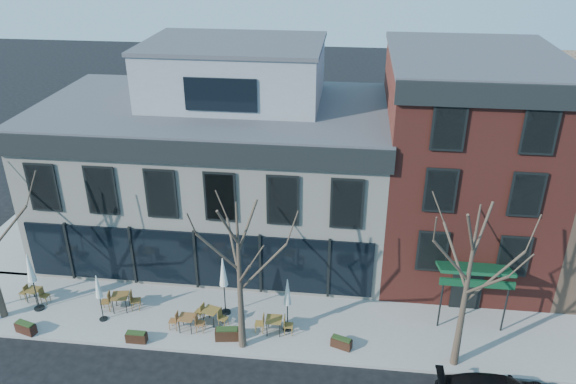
# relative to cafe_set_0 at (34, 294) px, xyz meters

# --- Properties ---
(ground) EXTENTS (120.00, 120.00, 0.00)m
(ground) POSITION_rel_cafe_set_0_xyz_m (7.61, 1.97, -0.57)
(ground) COLOR black
(ground) RESTS_ON ground
(sidewalk_front) EXTENTS (33.50, 4.70, 0.15)m
(sidewalk_front) POSITION_rel_cafe_set_0_xyz_m (10.86, -0.18, -0.50)
(sidewalk_front) COLOR gray
(sidewalk_front) RESTS_ON ground
(sidewalk_side) EXTENTS (4.50, 12.00, 0.15)m
(sidewalk_side) POSITION_rel_cafe_set_0_xyz_m (-3.64, 7.97, -0.50)
(sidewalk_side) COLOR gray
(sidewalk_side) RESTS_ON ground
(corner_building) EXTENTS (18.39, 10.39, 11.10)m
(corner_building) POSITION_rel_cafe_set_0_xyz_m (7.69, 7.03, 4.15)
(corner_building) COLOR beige
(corner_building) RESTS_ON ground
(red_brick_building) EXTENTS (8.20, 11.78, 11.18)m
(red_brick_building) POSITION_rel_cafe_set_0_xyz_m (20.61, 6.95, 5.07)
(red_brick_building) COLOR maroon
(red_brick_building) RESTS_ON ground
(tree_mid) EXTENTS (3.50, 3.55, 7.04)m
(tree_mid) POSITION_rel_cafe_set_0_xyz_m (10.62, -1.94, 3.22)
(tree_mid) COLOR #382B21
(tree_mid) RESTS_ON sidewalk_front
(tree_right) EXTENTS (3.72, 3.77, 7.48)m
(tree_right) POSITION_rel_cafe_set_0_xyz_m (19.63, -1.94, 3.45)
(tree_right) COLOR #382B21
(tree_right) RESTS_ON sidewalk_front
(cafe_set_0) EXTENTS (1.58, 0.69, 0.82)m
(cafe_set_0) POSITION_rel_cafe_set_0_xyz_m (0.00, 0.00, 0.00)
(cafe_set_0) COLOR brown
(cafe_set_0) RESTS_ON sidewalk_front
(cafe_set_1) EXTENTS (1.93, 0.88, 0.99)m
(cafe_set_1) POSITION_rel_cafe_set_0_xyz_m (4.42, -0.14, 0.09)
(cafe_set_1) COLOR brown
(cafe_set_1) RESTS_ON sidewalk_front
(cafe_set_2) EXTENTS (1.68, 0.69, 0.88)m
(cafe_set_2) POSITION_rel_cafe_set_0_xyz_m (7.94, -1.20, 0.03)
(cafe_set_2) COLOR brown
(cafe_set_2) RESTS_ON sidewalk_front
(cafe_set_3) EXTENTS (1.72, 0.88, 0.88)m
(cafe_set_3) POSITION_rel_cafe_set_0_xyz_m (8.90, -0.59, 0.03)
(cafe_set_3) COLOR brown
(cafe_set_3) RESTS_ON sidewalk_front
(cafe_set_4) EXTENTS (1.76, 0.72, 0.93)m
(cafe_set_4) POSITION_rel_cafe_set_0_xyz_m (11.86, -0.93, 0.06)
(cafe_set_4) COLOR brown
(cafe_set_4) RESTS_ON sidewalk_front
(umbrella_0) EXTENTS (0.49, 0.49, 3.07)m
(umbrella_0) POSITION_rel_cafe_set_0_xyz_m (0.50, -0.57, 1.74)
(umbrella_0) COLOR black
(umbrella_0) RESTS_ON sidewalk_front
(umbrella_1) EXTENTS (0.39, 0.39, 2.44)m
(umbrella_1) POSITION_rel_cafe_set_0_xyz_m (3.86, -0.96, 1.30)
(umbrella_1) COLOR black
(umbrella_1) RESTS_ON sidewalk_front
(umbrella_2) EXTENTS (0.48, 0.48, 3.03)m
(umbrella_2) POSITION_rel_cafe_set_0_xyz_m (9.39, 0.19, 1.72)
(umbrella_2) COLOR black
(umbrella_2) RESTS_ON sidewalk_front
(umbrella_3) EXTENTS (0.43, 0.43, 2.72)m
(umbrella_3) POSITION_rel_cafe_set_0_xyz_m (12.43, -0.65, 1.50)
(umbrella_3) COLOR black
(umbrella_3) RESTS_ON sidewalk_front
(planter_0) EXTENTS (1.03, 0.64, 0.54)m
(planter_0) POSITION_rel_cafe_set_0_xyz_m (0.80, -2.23, -0.15)
(planter_0) COLOR black
(planter_0) RESTS_ON sidewalk_front
(planter_1) EXTENTS (0.91, 0.37, 0.51)m
(planter_1) POSITION_rel_cafe_set_0_xyz_m (5.95, -2.23, -0.17)
(planter_1) COLOR #311B10
(planter_1) RESTS_ON sidewalk_front
(planter_2) EXTENTS (1.09, 0.56, 0.59)m
(planter_2) POSITION_rel_cafe_set_0_xyz_m (9.87, -1.60, -0.13)
(planter_2) COLOR black
(planter_2) RESTS_ON sidewalk_front
(planter_3) EXTENTS (0.97, 0.64, 0.50)m
(planter_3) POSITION_rel_cafe_set_0_xyz_m (14.89, -1.53, -0.17)
(planter_3) COLOR black
(planter_3) RESTS_ON sidewalk_front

